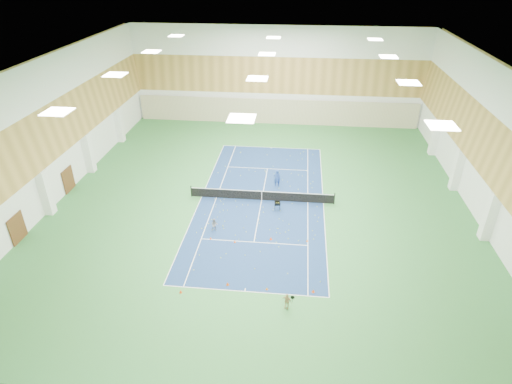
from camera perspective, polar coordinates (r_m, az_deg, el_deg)
ground at (r=38.30m, az=0.76°, el=-1.10°), size 40.00×40.00×0.00m
room_shell at (r=35.63m, az=0.82°, el=7.25°), size 36.00×40.00×12.00m
wood_cladding at (r=34.93m, az=0.85°, el=10.29°), size 36.00×40.00×8.00m
ceiling_light_grid at (r=33.85m, az=0.90°, el=16.57°), size 21.40×25.40×0.06m
court_surface at (r=38.29m, az=0.76°, el=-1.09°), size 10.97×23.77×0.01m
tennis_balls_scatter at (r=38.27m, az=0.76°, el=-1.04°), size 10.57×22.77×0.07m
tennis_net at (r=38.02m, az=0.77°, el=-0.38°), size 12.80×0.10×1.10m
back_curtain at (r=55.64m, az=2.70°, el=10.66°), size 35.40×0.16×3.20m
door_left_a at (r=37.28m, az=-29.22°, el=-4.24°), size 0.08×1.80×2.20m
door_left_b at (r=43.03m, az=-23.73°, el=1.52°), size 0.08×1.80×2.20m
coach at (r=40.25m, az=2.82°, el=1.87°), size 0.63×0.42×1.71m
child_court at (r=34.08m, az=-5.55°, el=-4.39°), size 0.63×0.54×1.10m
child_apron at (r=27.35m, az=4.11°, el=-14.29°), size 0.72×0.50×1.13m
ball_cart at (r=36.66m, az=2.85°, el=-1.86°), size 0.57×0.57×0.85m
cone_svc_a at (r=33.42m, az=-6.07°, el=-6.13°), size 0.17×0.17×0.19m
cone_svc_b at (r=32.92m, az=-2.85°, el=-6.59°), size 0.19×0.19×0.21m
cone_svc_c at (r=33.18m, az=2.00°, el=-6.20°), size 0.22×0.22×0.25m
cone_svc_d at (r=33.22m, az=6.84°, el=-6.43°), size 0.18×0.18×0.20m
cone_base_a at (r=29.00m, az=-10.02°, el=-12.92°), size 0.20×0.20×0.22m
cone_base_b at (r=29.18m, az=-3.80°, el=-12.10°), size 0.22×0.22×0.24m
cone_base_c at (r=28.81m, az=1.46°, el=-12.75°), size 0.17×0.17×0.19m
cone_base_d at (r=28.85m, az=7.65°, el=-12.93°), size 0.21×0.21×0.24m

